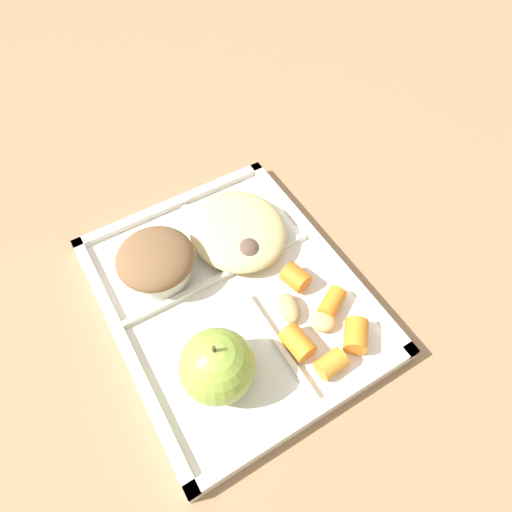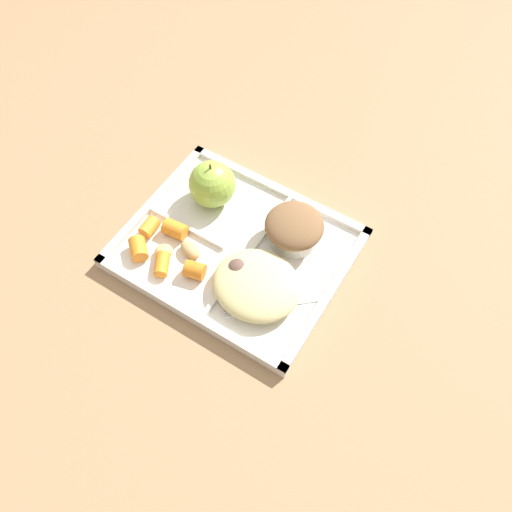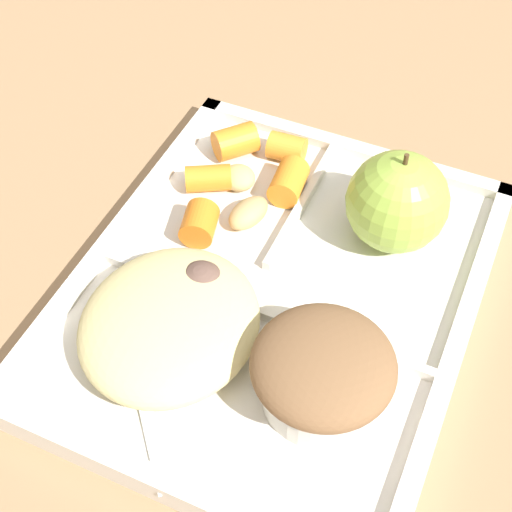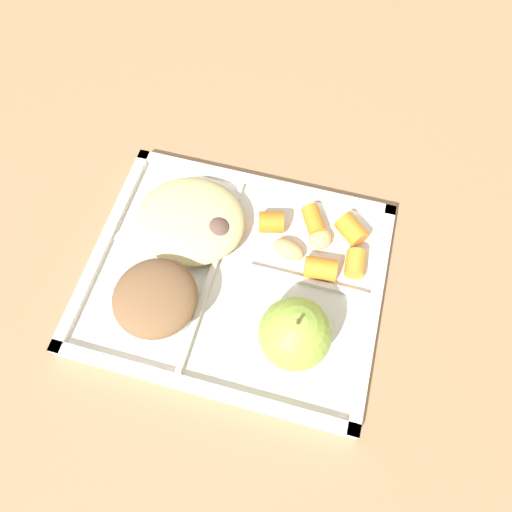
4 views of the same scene
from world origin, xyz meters
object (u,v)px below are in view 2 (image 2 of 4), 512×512
object	(u,v)px
lunch_tray	(236,249)
green_apple	(212,184)
plastic_fork	(269,306)
bran_muffin	(294,229)

from	to	relation	value
lunch_tray	green_apple	xyz separation A→B (m)	(-0.09, 0.06, 0.04)
plastic_fork	bran_muffin	bearing A→B (deg)	103.34
green_apple	plastic_fork	size ratio (longest dim) A/B	0.65
green_apple	plastic_fork	distance (m)	0.23
lunch_tray	plastic_fork	bearing A→B (deg)	-32.19
lunch_tray	plastic_fork	distance (m)	0.12
lunch_tray	plastic_fork	world-z (taller)	lunch_tray
lunch_tray	bran_muffin	size ratio (longest dim) A/B	3.70
lunch_tray	bran_muffin	xyz separation A→B (m)	(0.07, 0.06, 0.04)
green_apple	plastic_fork	world-z (taller)	green_apple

